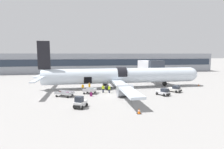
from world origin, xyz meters
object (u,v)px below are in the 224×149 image
at_px(airplane, 119,76).
at_px(baggage_cart_queued, 65,94).
at_px(baggage_tug_mid, 175,89).
at_px(suitcase_on_tarmac_upright, 91,94).
at_px(baggage_cart_loading, 90,91).
at_px(ground_crew_supervisor, 103,88).
at_px(baggage_tug_rear, 163,92).
at_px(ground_crew_loader_a, 83,87).
at_px(ground_crew_driver, 89,87).
at_px(ground_crew_loader_b, 109,89).
at_px(baggage_tug_lead, 80,103).

xyz_separation_m(airplane, baggage_cart_queued, (-11.81, -6.96, -2.20)).
xyz_separation_m(baggage_tug_mid, suitcase_on_tarmac_upright, (-17.50, -1.01, -0.21)).
bearing_deg(baggage_cart_loading, baggage_tug_mid, -4.14).
relative_size(ground_crew_supervisor, suitcase_on_tarmac_upright, 1.92).
distance_m(baggage_tug_rear, baggage_cart_loading, 14.41).
distance_m(baggage_tug_rear, ground_crew_loader_a, 16.59).
relative_size(baggage_cart_loading, suitcase_on_tarmac_upright, 3.93).
relative_size(ground_crew_driver, suitcase_on_tarmac_upright, 2.10).
relative_size(baggage_tug_rear, ground_crew_loader_a, 1.86).
bearing_deg(airplane, baggage_cart_loading, -143.14).
bearing_deg(ground_crew_loader_b, suitcase_on_tarmac_upright, -148.83).
distance_m(baggage_tug_lead, ground_crew_driver, 11.70).
bearing_deg(ground_crew_loader_a, baggage_tug_lead, -91.85).
relative_size(airplane, baggage_tug_rear, 13.66).
relative_size(baggage_cart_queued, suitcase_on_tarmac_upright, 4.79).
relative_size(baggage_tug_mid, ground_crew_supervisor, 1.84).
height_order(baggage_cart_queued, suitcase_on_tarmac_upright, baggage_cart_queued).
height_order(baggage_tug_mid, suitcase_on_tarmac_upright, baggage_tug_mid).
height_order(airplane, ground_crew_loader_b, airplane).
bearing_deg(ground_crew_loader_a, baggage_tug_rear, -22.88).
relative_size(baggage_tug_rear, ground_crew_loader_b, 1.85).
height_order(baggage_cart_loading, suitcase_on_tarmac_upright, baggage_cart_loading).
distance_m(airplane, ground_crew_supervisor, 6.87).
height_order(ground_crew_loader_b, ground_crew_supervisor, ground_crew_supervisor).
bearing_deg(ground_crew_loader_b, baggage_cart_loading, 179.83).
bearing_deg(ground_crew_loader_b, airplane, 59.35).
bearing_deg(ground_crew_driver, baggage_tug_mid, -12.11).
height_order(baggage_tug_lead, baggage_cart_queued, baggage_tug_lead).
height_order(baggage_tug_lead, baggage_cart_loading, baggage_tug_lead).
bearing_deg(baggage_tug_rear, suitcase_on_tarmac_upright, 173.92).
bearing_deg(suitcase_on_tarmac_upright, ground_crew_supervisor, 46.18).
distance_m(baggage_tug_rear, baggage_cart_queued, 18.73).
relative_size(baggage_tug_mid, baggage_cart_queued, 0.74).
bearing_deg(baggage_tug_lead, baggage_tug_rear, 18.70).
bearing_deg(ground_crew_supervisor, ground_crew_loader_a, 150.52).
xyz_separation_m(baggage_tug_rear, baggage_cart_queued, (-18.61, 2.12, -0.07)).
bearing_deg(baggage_cart_loading, baggage_tug_lead, -100.98).
relative_size(baggage_cart_loading, ground_crew_loader_b, 2.19).
bearing_deg(baggage_tug_lead, airplane, 58.36).
bearing_deg(baggage_cart_queued, baggage_tug_rear, -6.50).
xyz_separation_m(baggage_cart_loading, ground_crew_loader_b, (3.94, -0.01, 0.26)).
relative_size(baggage_tug_mid, ground_crew_loader_b, 1.97).
relative_size(baggage_tug_mid, baggage_cart_loading, 0.90).
height_order(baggage_cart_queued, ground_crew_loader_b, ground_crew_loader_b).
xyz_separation_m(ground_crew_loader_a, ground_crew_driver, (1.41, -0.19, 0.15)).
bearing_deg(ground_crew_supervisor, ground_crew_driver, 141.73).
bearing_deg(baggage_cart_loading, baggage_tug_rear, -15.10).
xyz_separation_m(ground_crew_loader_a, ground_crew_loader_b, (5.32, -2.71, 0.01)).
distance_m(baggage_tug_lead, baggage_tug_rear, 16.54).
xyz_separation_m(ground_crew_loader_b, ground_crew_driver, (-3.91, 2.52, 0.14)).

